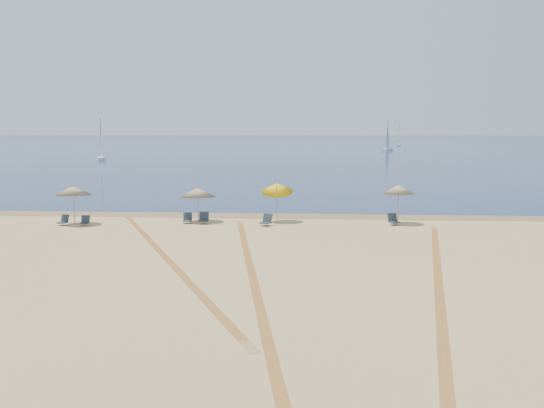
{
  "coord_description": "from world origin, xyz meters",
  "views": [
    {
      "loc": [
        2.68,
        -17.19,
        6.02
      ],
      "look_at": [
        0.0,
        20.0,
        1.3
      ],
      "focal_mm": 40.25,
      "sensor_mm": 36.0,
      "label": 1
    }
  ],
  "objects_px": {
    "umbrella_1": "(73,190)",
    "chair_3": "(188,219)",
    "umbrella_2": "(198,192)",
    "chair_4": "(204,219)",
    "chair_2": "(85,221)",
    "sailboat_0": "(101,147)",
    "chair_6": "(393,220)",
    "sailboat_1": "(388,141)",
    "chair_1": "(64,221)",
    "chair_5": "(266,221)",
    "umbrella_3": "(277,188)",
    "sailboat_2": "(399,139)",
    "umbrella_4": "(399,189)"
  },
  "relations": [
    {
      "from": "chair_1",
      "to": "sailboat_1",
      "type": "distance_m",
      "value": 126.29
    },
    {
      "from": "umbrella_4",
      "to": "chair_2",
      "type": "height_order",
      "value": "umbrella_4"
    },
    {
      "from": "umbrella_3",
      "to": "chair_6",
      "type": "distance_m",
      "value": 7.54
    },
    {
      "from": "chair_2",
      "to": "sailboat_2",
      "type": "relative_size",
      "value": 0.09
    },
    {
      "from": "chair_4",
      "to": "sailboat_1",
      "type": "distance_m",
      "value": 123.09
    },
    {
      "from": "chair_2",
      "to": "chair_3",
      "type": "xyz_separation_m",
      "value": [
        6.1,
        1.37,
        0.02
      ]
    },
    {
      "from": "chair_2",
      "to": "sailboat_0",
      "type": "distance_m",
      "value": 77.08
    },
    {
      "from": "chair_6",
      "to": "umbrella_2",
      "type": "bearing_deg",
      "value": 158.0
    },
    {
      "from": "chair_1",
      "to": "chair_4",
      "type": "bearing_deg",
      "value": 25.29
    },
    {
      "from": "sailboat_0",
      "to": "sailboat_2",
      "type": "xyz_separation_m",
      "value": [
        65.94,
        91.58,
        -0.22
      ]
    },
    {
      "from": "chair_2",
      "to": "chair_6",
      "type": "xyz_separation_m",
      "value": [
        18.95,
        1.56,
        0.04
      ]
    },
    {
      "from": "chair_1",
      "to": "chair_2",
      "type": "bearing_deg",
      "value": 15.82
    },
    {
      "from": "umbrella_1",
      "to": "chair_2",
      "type": "height_order",
      "value": "umbrella_1"
    },
    {
      "from": "umbrella_4",
      "to": "sailboat_2",
      "type": "distance_m",
      "value": 163.83
    },
    {
      "from": "sailboat_0",
      "to": "chair_2",
      "type": "bearing_deg",
      "value": -93.75
    },
    {
      "from": "umbrella_3",
      "to": "chair_6",
      "type": "height_order",
      "value": "umbrella_3"
    },
    {
      "from": "umbrella_3",
      "to": "chair_3",
      "type": "height_order",
      "value": "umbrella_3"
    },
    {
      "from": "chair_2",
      "to": "chair_4",
      "type": "distance_m",
      "value": 7.27
    },
    {
      "from": "sailboat_0",
      "to": "sailboat_1",
      "type": "bearing_deg",
      "value": 17.75
    },
    {
      "from": "umbrella_2",
      "to": "chair_3",
      "type": "bearing_deg",
      "value": -132.55
    },
    {
      "from": "umbrella_4",
      "to": "sailboat_0",
      "type": "xyz_separation_m",
      "value": [
        -44.27,
        70.81,
        0.16
      ]
    },
    {
      "from": "umbrella_3",
      "to": "umbrella_4",
      "type": "xyz_separation_m",
      "value": [
        7.6,
        -0.23,
        -0.02
      ]
    },
    {
      "from": "chair_5",
      "to": "sailboat_1",
      "type": "relative_size",
      "value": 0.11
    },
    {
      "from": "umbrella_1",
      "to": "chair_3",
      "type": "relative_size",
      "value": 3.45
    },
    {
      "from": "chair_4",
      "to": "chair_6",
      "type": "xyz_separation_m",
      "value": [
        11.79,
        0.31,
        -0.01
      ]
    },
    {
      "from": "chair_5",
      "to": "umbrella_3",
      "type": "bearing_deg",
      "value": 95.28
    },
    {
      "from": "umbrella_3",
      "to": "umbrella_2",
      "type": "bearing_deg",
      "value": -176.18
    },
    {
      "from": "chair_4",
      "to": "sailboat_1",
      "type": "bearing_deg",
      "value": 74.21
    },
    {
      "from": "chair_3",
      "to": "sailboat_1",
      "type": "distance_m",
      "value": 123.2
    },
    {
      "from": "sailboat_0",
      "to": "umbrella_4",
      "type": "bearing_deg",
      "value": -80.65
    },
    {
      "from": "chair_4",
      "to": "sailboat_2",
      "type": "height_order",
      "value": "sailboat_2"
    },
    {
      "from": "umbrella_3",
      "to": "chair_1",
      "type": "distance_m",
      "value": 13.4
    },
    {
      "from": "sailboat_0",
      "to": "sailboat_1",
      "type": "height_order",
      "value": "sailboat_1"
    },
    {
      "from": "umbrella_3",
      "to": "sailboat_0",
      "type": "xyz_separation_m",
      "value": [
        -36.67,
        70.58,
        0.14
      ]
    },
    {
      "from": "sailboat_2",
      "to": "chair_3",
      "type": "bearing_deg",
      "value": -94.79
    },
    {
      "from": "chair_3",
      "to": "umbrella_1",
      "type": "bearing_deg",
      "value": 178.8
    },
    {
      "from": "chair_5",
      "to": "chair_4",
      "type": "bearing_deg",
      "value": -162.67
    },
    {
      "from": "umbrella_2",
      "to": "chair_6",
      "type": "relative_size",
      "value": 2.63
    },
    {
      "from": "umbrella_3",
      "to": "sailboat_2",
      "type": "bearing_deg",
      "value": 79.77
    },
    {
      "from": "chair_3",
      "to": "chair_6",
      "type": "xyz_separation_m",
      "value": [
        12.85,
        0.19,
        0.03
      ]
    },
    {
      "from": "chair_3",
      "to": "umbrella_2",
      "type": "bearing_deg",
      "value": 38.19
    },
    {
      "from": "chair_2",
      "to": "sailboat_1",
      "type": "bearing_deg",
      "value": 70.27
    },
    {
      "from": "umbrella_2",
      "to": "chair_4",
      "type": "distance_m",
      "value": 1.81
    },
    {
      "from": "umbrella_2",
      "to": "chair_4",
      "type": "xyz_separation_m",
      "value": [
        0.5,
        -0.72,
        -1.58
      ]
    },
    {
      "from": "umbrella_3",
      "to": "chair_3",
      "type": "distance_m",
      "value": 5.98
    },
    {
      "from": "chair_1",
      "to": "chair_4",
      "type": "xyz_separation_m",
      "value": [
        8.53,
        1.22,
        0.04
      ]
    },
    {
      "from": "umbrella_3",
      "to": "chair_2",
      "type": "height_order",
      "value": "umbrella_3"
    },
    {
      "from": "umbrella_2",
      "to": "chair_1",
      "type": "xyz_separation_m",
      "value": [
        -8.03,
        -1.94,
        -1.62
      ]
    },
    {
      "from": "chair_6",
      "to": "chair_5",
      "type": "bearing_deg",
      "value": 165.92
    },
    {
      "from": "chair_2",
      "to": "chair_3",
      "type": "bearing_deg",
      "value": 7.81
    }
  ]
}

